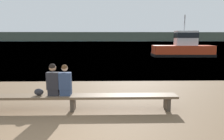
% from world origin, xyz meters
% --- Properties ---
extents(water_surface, '(240.00, 240.00, 0.00)m').
position_xyz_m(water_surface, '(0.00, 126.81, 0.00)').
color(water_surface, '#426B8E').
rests_on(water_surface, ground).
extents(far_shoreline, '(600.00, 12.00, 7.90)m').
position_xyz_m(far_shoreline, '(0.00, 182.85, 3.95)').
color(far_shoreline, '#424738').
rests_on(far_shoreline, ground).
extents(bench_main, '(6.80, 0.51, 0.50)m').
position_xyz_m(bench_main, '(0.11, 2.37, 0.41)').
color(bench_main, brown).
rests_on(bench_main, ground).
extents(person_left, '(0.39, 0.38, 1.04)m').
position_xyz_m(person_left, '(-0.49, 2.37, 0.97)').
color(person_left, black).
rests_on(person_left, bench_main).
extents(person_right, '(0.39, 0.37, 1.01)m').
position_xyz_m(person_right, '(-0.11, 2.38, 0.94)').
color(person_right, navy).
rests_on(person_right, bench_main).
extents(shopping_bag, '(0.30, 0.16, 0.23)m').
position_xyz_m(shopping_bag, '(-0.98, 2.39, 0.61)').
color(shopping_bag, '#232328').
rests_on(shopping_bag, bench_main).
extents(tugboat_red, '(7.73, 3.14, 5.28)m').
position_xyz_m(tugboat_red, '(11.03, 21.74, 1.03)').
color(tugboat_red, red).
rests_on(tugboat_red, water_surface).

